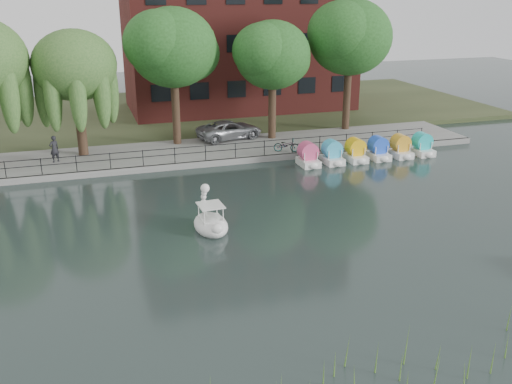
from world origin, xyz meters
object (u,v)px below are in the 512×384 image
bicycle (286,144)px  swan_boat (210,221)px  minivan (230,128)px  pedestrian (54,147)px

bicycle → swan_boat: size_ratio=0.66×
minivan → swan_boat: (-5.03, -15.17, -0.72)m
minivan → pedestrian: bearing=89.5°
minivan → pedestrian: size_ratio=2.81×
bicycle → pedestrian: size_ratio=0.87×
bicycle → swan_boat: bearing=165.2°
pedestrian → swan_boat: size_ratio=0.76×
swan_boat → minivan: bearing=68.3°
minivan → bicycle: 5.34m
minivan → pedestrian: 12.44m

